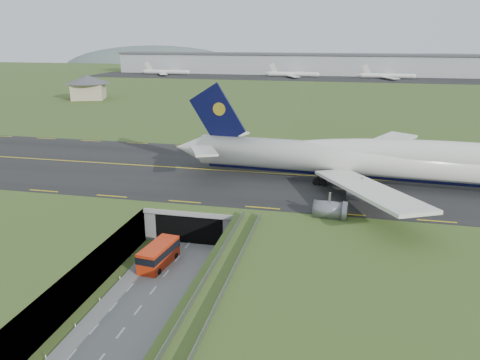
# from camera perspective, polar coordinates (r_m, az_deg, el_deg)

# --- Properties ---
(ground) EXTENTS (900.00, 900.00, 0.00)m
(ground) POSITION_cam_1_polar(r_m,az_deg,el_deg) (74.79, -8.16, -10.27)
(ground) COLOR #3A5220
(ground) RESTS_ON ground
(airfield_deck) EXTENTS (800.00, 800.00, 6.00)m
(airfield_deck) POSITION_cam_1_polar(r_m,az_deg,el_deg) (73.46, -8.26, -8.20)
(airfield_deck) COLOR gray
(airfield_deck) RESTS_ON ground
(trench_road) EXTENTS (12.00, 75.00, 0.20)m
(trench_road) POSITION_cam_1_polar(r_m,az_deg,el_deg) (68.66, -10.39, -12.97)
(trench_road) COLOR slate
(trench_road) RESTS_ON ground
(taxiway) EXTENTS (800.00, 44.00, 0.18)m
(taxiway) POSITION_cam_1_polar(r_m,az_deg,el_deg) (101.89, -1.87, 1.14)
(taxiway) COLOR black
(taxiway) RESTS_ON airfield_deck
(tunnel_portal) EXTENTS (17.00, 22.30, 6.00)m
(tunnel_portal) POSITION_cam_1_polar(r_m,az_deg,el_deg) (87.87, -4.47, -3.47)
(tunnel_portal) COLOR gray
(tunnel_portal) RESTS_ON ground
(guideway) EXTENTS (3.00, 53.00, 7.05)m
(guideway) POSITION_cam_1_polar(r_m,az_deg,el_deg) (53.32, -4.28, -15.76)
(guideway) COLOR #A8A8A3
(guideway) RESTS_ON ground
(jumbo_jet) EXTENTS (91.82, 59.43, 19.70)m
(jumbo_jet) POSITION_cam_1_polar(r_m,az_deg,el_deg) (94.58, 18.42, 2.24)
(jumbo_jet) COLOR silver
(jumbo_jet) RESTS_ON ground
(shuttle_tram) EXTENTS (4.15, 8.74, 3.41)m
(shuttle_tram) POSITION_cam_1_polar(r_m,az_deg,el_deg) (74.27, -9.88, -8.95)
(shuttle_tram) COLOR red
(shuttle_tram) RESTS_ON ground
(service_building) EXTENTS (25.70, 25.70, 10.97)m
(service_building) POSITION_cam_1_polar(r_m,az_deg,el_deg) (229.56, -18.04, 10.95)
(service_building) COLOR tan
(service_building) RESTS_ON ground
(cargo_terminal) EXTENTS (320.00, 67.00, 15.60)m
(cargo_terminal) POSITION_cam_1_polar(r_m,az_deg,el_deg) (362.65, 8.81, 13.81)
(cargo_terminal) COLOR #B2B2B2
(cargo_terminal) RESTS_ON ground
(distant_hills) EXTENTS (700.00, 91.00, 60.00)m
(distant_hills) POSITION_cam_1_polar(r_m,az_deg,el_deg) (494.94, 17.45, 12.02)
(distant_hills) COLOR #52625C
(distant_hills) RESTS_ON ground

